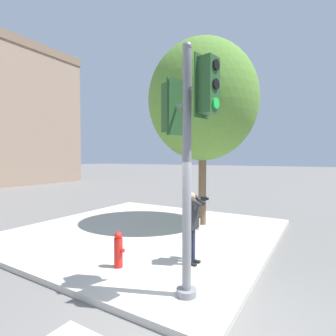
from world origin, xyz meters
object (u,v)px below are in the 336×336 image
(traffic_signal_pole, at_px, (188,135))
(fire_hydrant, at_px, (118,250))
(person_photographer, at_px, (192,221))
(street_tree, at_px, (203,101))

(traffic_signal_pole, xyz_separation_m, fire_hydrant, (0.27, 1.85, -2.44))
(traffic_signal_pole, bearing_deg, person_photographer, 22.50)
(traffic_signal_pole, distance_m, street_tree, 5.31)
(traffic_signal_pole, bearing_deg, street_tree, 20.52)
(person_photographer, height_order, street_tree, street_tree)
(traffic_signal_pole, height_order, fire_hydrant, traffic_signal_pole)
(person_photographer, bearing_deg, street_tree, 19.74)
(traffic_signal_pole, bearing_deg, fire_hydrant, 81.66)
(person_photographer, height_order, fire_hydrant, person_photographer)
(street_tree, distance_m, fire_hydrant, 6.05)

